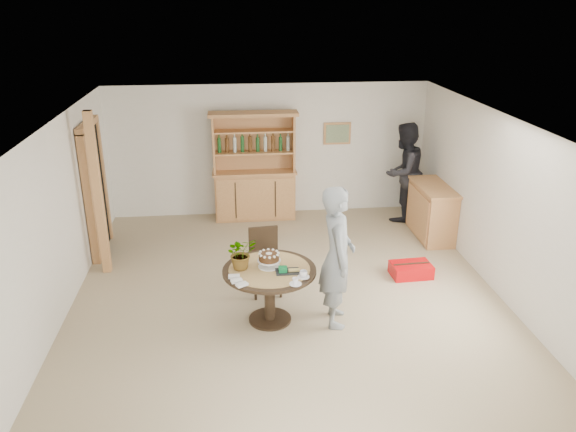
# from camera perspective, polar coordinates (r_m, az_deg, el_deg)

# --- Properties ---
(ground) EXTENTS (7.00, 7.00, 0.00)m
(ground) POSITION_cam_1_polar(r_m,az_deg,el_deg) (7.97, 0.04, -8.57)
(ground) COLOR tan
(ground) RESTS_ON ground
(room_shell) EXTENTS (6.04, 7.04, 2.52)m
(room_shell) POSITION_cam_1_polar(r_m,az_deg,el_deg) (7.26, 0.06, 3.43)
(room_shell) COLOR white
(room_shell) RESTS_ON ground
(doorway) EXTENTS (0.13, 1.10, 2.18)m
(doorway) POSITION_cam_1_polar(r_m,az_deg,el_deg) (9.57, -19.06, 2.75)
(doorway) COLOR black
(doorway) RESTS_ON ground
(pine_post) EXTENTS (0.12, 0.12, 2.50)m
(pine_post) POSITION_cam_1_polar(r_m,az_deg,el_deg) (8.74, -18.74, 2.03)
(pine_post) COLOR tan
(pine_post) RESTS_ON ground
(hutch) EXTENTS (1.62, 0.54, 2.04)m
(hutch) POSITION_cam_1_polar(r_m,az_deg,el_deg) (10.63, -3.41, 3.36)
(hutch) COLOR tan
(hutch) RESTS_ON ground
(sideboard) EXTENTS (0.54, 1.26, 0.94)m
(sideboard) POSITION_cam_1_polar(r_m,az_deg,el_deg) (10.14, 14.40, 0.49)
(sideboard) COLOR tan
(sideboard) RESTS_ON ground
(dining_table) EXTENTS (1.20, 1.20, 0.76)m
(dining_table) POSITION_cam_1_polar(r_m,az_deg,el_deg) (7.23, -1.89, -6.44)
(dining_table) COLOR black
(dining_table) RESTS_ON ground
(dining_chair) EXTENTS (0.46, 0.46, 0.95)m
(dining_chair) POSITION_cam_1_polar(r_m,az_deg,el_deg) (8.00, -2.38, -4.11)
(dining_chair) COLOR black
(dining_chair) RESTS_ON ground
(birthday_cake) EXTENTS (0.30, 0.30, 0.20)m
(birthday_cake) POSITION_cam_1_polar(r_m,az_deg,el_deg) (7.15, -1.95, -4.29)
(birthday_cake) COLOR white
(birthday_cake) RESTS_ON dining_table
(flower_vase) EXTENTS (0.47, 0.44, 0.42)m
(flower_vase) POSITION_cam_1_polar(r_m,az_deg,el_deg) (7.10, -4.78, -3.77)
(flower_vase) COLOR #3F7233
(flower_vase) RESTS_ON dining_table
(gift_tray) EXTENTS (0.30, 0.20, 0.08)m
(gift_tray) POSITION_cam_1_polar(r_m,az_deg,el_deg) (7.06, -0.09, -5.53)
(gift_tray) COLOR black
(gift_tray) RESTS_ON dining_table
(coffee_cup_a) EXTENTS (0.15, 0.15, 0.09)m
(coffee_cup_a) POSITION_cam_1_polar(r_m,az_deg,el_deg) (6.93, 1.58, -5.94)
(coffee_cup_a) COLOR white
(coffee_cup_a) RESTS_ON dining_table
(coffee_cup_b) EXTENTS (0.15, 0.15, 0.08)m
(coffee_cup_b) POSITION_cam_1_polar(r_m,az_deg,el_deg) (6.77, 0.75, -6.69)
(coffee_cup_b) COLOR white
(coffee_cup_b) RESTS_ON dining_table
(napkins) EXTENTS (0.24, 0.33, 0.03)m
(napkins) POSITION_cam_1_polar(r_m,az_deg,el_deg) (6.86, -5.15, -6.55)
(napkins) COLOR white
(napkins) RESTS_ON dining_table
(teen_boy) EXTENTS (0.51, 0.72, 1.86)m
(teen_boy) POSITION_cam_1_polar(r_m,az_deg,el_deg) (7.10, 5.01, -4.13)
(teen_boy) COLOR slate
(teen_boy) RESTS_ON ground
(adult_person) EXTENTS (1.15, 1.11, 1.86)m
(adult_person) POSITION_cam_1_polar(r_m,az_deg,el_deg) (10.67, 11.63, 4.38)
(adult_person) COLOR black
(adult_person) RESTS_ON ground
(red_suitcase) EXTENTS (0.62, 0.43, 0.21)m
(red_suitcase) POSITION_cam_1_polar(r_m,az_deg,el_deg) (8.78, 12.38, -5.36)
(red_suitcase) COLOR red
(red_suitcase) RESTS_ON ground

